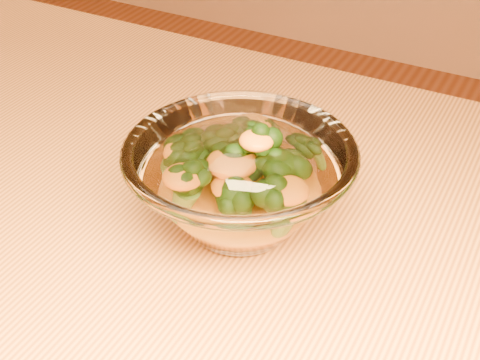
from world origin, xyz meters
name	(u,v)px	position (x,y,z in m)	size (l,w,h in m)	color
table	(103,327)	(0.00, 0.00, 0.65)	(1.20, 0.80, 0.75)	#CC833D
glass_bowl	(240,184)	(0.10, 0.08, 0.79)	(0.19, 0.19, 0.08)	white
cheese_sauce	(240,201)	(0.10, 0.08, 0.78)	(0.09, 0.09, 0.03)	orange
broccoli_heap	(239,171)	(0.09, 0.09, 0.80)	(0.13, 0.12, 0.07)	black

